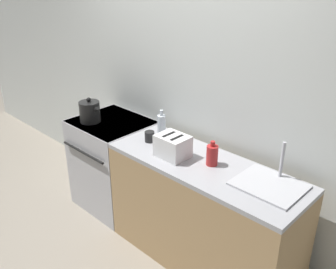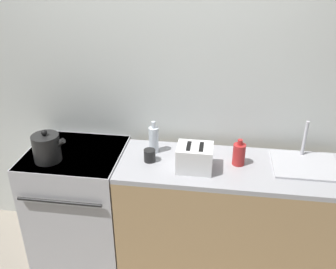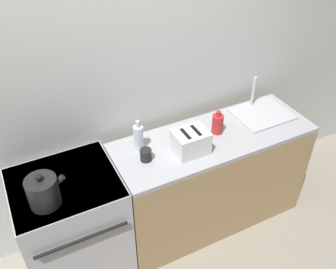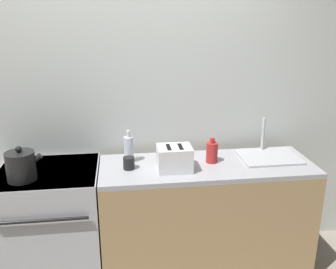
% 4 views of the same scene
% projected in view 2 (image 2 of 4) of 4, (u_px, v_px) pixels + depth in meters
% --- Properties ---
extents(wall_back, '(8.00, 0.05, 2.60)m').
position_uv_depth(wall_back, '(161.00, 91.00, 2.87)').
color(wall_back, silver).
rests_on(wall_back, ground_plane).
extents(stove, '(0.71, 0.68, 0.92)m').
position_uv_depth(stove, '(81.00, 201.00, 2.99)').
color(stove, '#B7B7BC').
rests_on(stove, ground_plane).
extents(counter_block, '(1.60, 0.58, 0.92)m').
position_uv_depth(counter_block, '(227.00, 218.00, 2.83)').
color(counter_block, tan).
rests_on(counter_block, ground_plane).
extents(kettle, '(0.24, 0.19, 0.24)m').
position_uv_depth(kettle, '(47.00, 148.00, 2.64)').
color(kettle, black).
rests_on(kettle, stove).
extents(toaster, '(0.24, 0.20, 0.18)m').
position_uv_depth(toaster, '(195.00, 158.00, 2.54)').
color(toaster, white).
rests_on(toaster, counter_block).
extents(sink_tray, '(0.45, 0.37, 0.28)m').
position_uv_depth(sink_tray, '(305.00, 164.00, 2.61)').
color(sink_tray, '#B7B7BC').
rests_on(sink_tray, counter_block).
extents(bottle_red, '(0.09, 0.09, 0.19)m').
position_uv_depth(bottle_red, '(239.00, 154.00, 2.60)').
color(bottle_red, '#B72828').
rests_on(bottle_red, counter_block).
extents(bottle_clear, '(0.07, 0.07, 0.25)m').
position_uv_depth(bottle_clear, '(154.00, 139.00, 2.75)').
color(bottle_clear, silver).
rests_on(bottle_clear, counter_block).
extents(cup_black, '(0.08, 0.08, 0.09)m').
position_uv_depth(cup_black, '(150.00, 155.00, 2.66)').
color(cup_black, black).
rests_on(cup_black, counter_block).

